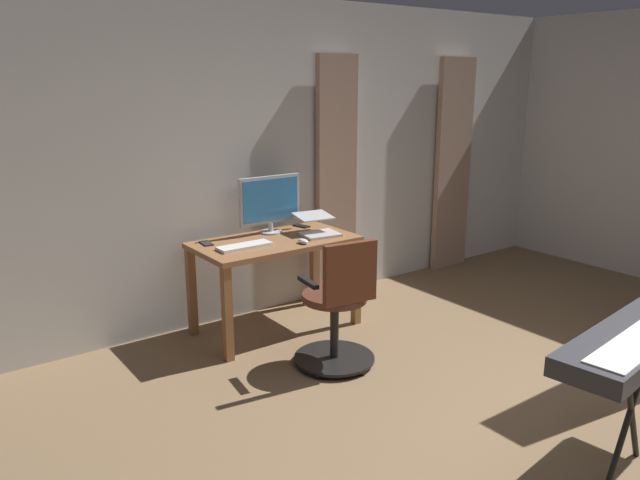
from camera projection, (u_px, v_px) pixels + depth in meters
The scene contains 11 objects.
back_room_partition at pixel (296, 157), 5.22m from camera, with size 6.25×0.10×2.55m, color silver.
curtain_left_panel at pixel (453, 166), 6.25m from camera, with size 0.46×0.06×2.12m, color tan.
curtain_right_panel at pixel (336, 179), 5.39m from camera, with size 0.41×0.06×2.12m, color tan.
desk at pixel (275, 253), 4.72m from camera, with size 1.23×0.65×0.73m.
office_chair at pixel (339, 308), 4.13m from camera, with size 0.56×0.56×0.91m.
computer_monitor at pixel (270, 202), 4.85m from camera, with size 0.54×0.18×0.45m.
computer_keyboard at pixel (245, 246), 4.47m from camera, with size 0.41×0.14×0.02m, color white.
laptop at pixel (317, 227), 4.84m from camera, with size 0.33×0.38×0.15m.
computer_mouse at pixel (303, 241), 4.58m from camera, with size 0.06×0.10×0.04m, color white.
cell_phone_face_up at pixel (206, 243), 4.57m from camera, with size 0.07×0.14×0.01m, color #232328.
cell_phone_by_monitor at pixel (301, 226), 5.10m from camera, with size 0.07×0.14×0.01m, color black.
Camera 1 is at (2.92, 1.20, 1.92)m, focal length 34.59 mm.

